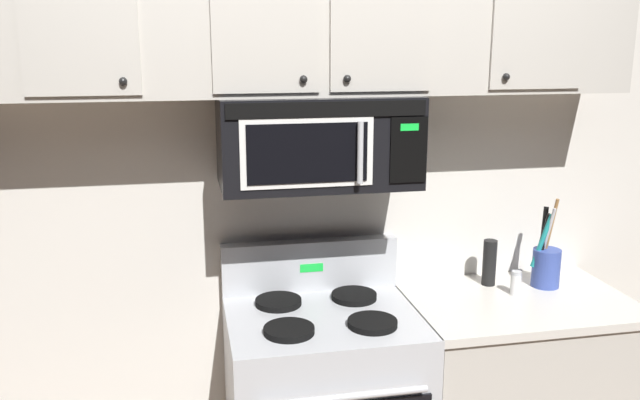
{
  "coord_description": "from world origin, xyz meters",
  "views": [
    {
      "loc": [
        -0.51,
        -1.98,
        1.96
      ],
      "look_at": [
        0.0,
        0.49,
        1.35
      ],
      "focal_mm": 37.5,
      "sensor_mm": 36.0,
      "label": 1
    }
  ],
  "objects_px": {
    "over_range_microwave": "(317,141)",
    "utensil_crock_blue": "(546,263)",
    "pepper_mill": "(489,263)",
    "salt_shaker": "(516,283)"
  },
  "relations": [
    {
      "from": "salt_shaker",
      "to": "pepper_mill",
      "type": "distance_m",
      "value": 0.16
    },
    {
      "from": "utensil_crock_blue",
      "to": "pepper_mill",
      "type": "distance_m",
      "value": 0.24
    },
    {
      "from": "utensil_crock_blue",
      "to": "salt_shaker",
      "type": "distance_m",
      "value": 0.2
    },
    {
      "from": "salt_shaker",
      "to": "pepper_mill",
      "type": "bearing_deg",
      "value": 114.01
    },
    {
      "from": "pepper_mill",
      "to": "salt_shaker",
      "type": "bearing_deg",
      "value": -65.99
    },
    {
      "from": "over_range_microwave",
      "to": "utensil_crock_blue",
      "type": "xyz_separation_m",
      "value": [
        1.02,
        -0.0,
        -0.57
      ]
    },
    {
      "from": "over_range_microwave",
      "to": "salt_shaker",
      "type": "distance_m",
      "value": 1.05
    },
    {
      "from": "over_range_microwave",
      "to": "pepper_mill",
      "type": "height_order",
      "value": "over_range_microwave"
    },
    {
      "from": "over_range_microwave",
      "to": "utensil_crock_blue",
      "type": "relative_size",
      "value": 1.9
    },
    {
      "from": "utensil_crock_blue",
      "to": "pepper_mill",
      "type": "xyz_separation_m",
      "value": [
        -0.23,
        0.06,
        -0.0
      ]
    }
  ]
}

